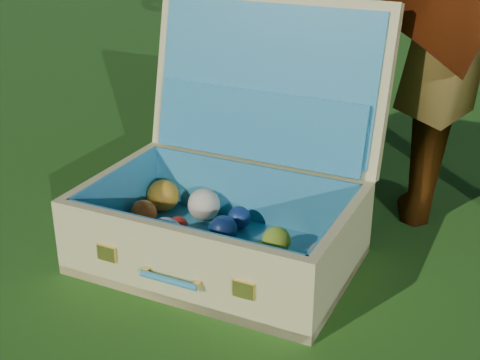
% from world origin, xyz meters
% --- Properties ---
extents(ground, '(60.00, 60.00, 0.00)m').
position_xyz_m(ground, '(0.00, 0.00, 0.00)').
color(ground, '#215114').
rests_on(ground, ground).
extents(stray_ball, '(0.08, 0.08, 0.08)m').
position_xyz_m(stray_ball, '(-0.36, -0.05, 0.04)').
color(stray_ball, teal).
rests_on(stray_ball, ground).
extents(suitcase, '(0.78, 0.72, 0.64)m').
position_xyz_m(suitcase, '(-0.06, 0.22, 0.18)').
color(suitcase, '#DDC877').
rests_on(suitcase, ground).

